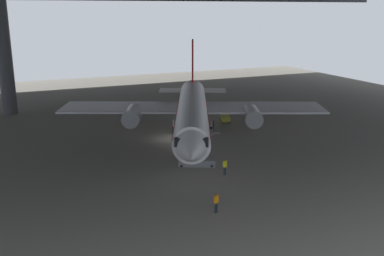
{
  "coord_description": "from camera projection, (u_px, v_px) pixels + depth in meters",
  "views": [
    {
      "loc": [
        -18.68,
        -49.11,
        15.63
      ],
      "look_at": [
        0.26,
        -4.69,
        2.53
      ],
      "focal_mm": 41.2,
      "sensor_mm": 36.0,
      "label": 1
    }
  ],
  "objects": [
    {
      "name": "ground_plane",
      "position": [
        175.0,
        139.0,
        54.76
      ],
      "size": [
        110.0,
        110.0,
        0.0
      ],
      "primitive_type": "plane",
      "color": "gray"
    },
    {
      "name": "airplane_main",
      "position": [
        192.0,
        111.0,
        54.26
      ],
      "size": [
        34.06,
        34.06,
        11.24
      ],
      "color": "white",
      "rests_on": "ground_plane"
    },
    {
      "name": "boarding_stairs",
      "position": [
        197.0,
        158.0,
        45.37
      ],
      "size": [
        4.37,
        2.94,
        4.61
      ],
      "color": "slate",
      "rests_on": "ground_plane"
    },
    {
      "name": "crew_worker_near_nose",
      "position": [
        216.0,
        201.0,
        34.66
      ],
      "size": [
        0.5,
        0.36,
        1.7
      ],
      "color": "#232838",
      "rests_on": "ground_plane"
    },
    {
      "name": "crew_worker_by_stairs",
      "position": [
        225.0,
        166.0,
        42.57
      ],
      "size": [
        0.53,
        0.32,
        1.66
      ],
      "color": "#232838",
      "rests_on": "ground_plane"
    },
    {
      "name": "baggage_tug",
      "position": [
        225.0,
        118.0,
        62.84
      ],
      "size": [
        1.94,
        2.49,
        0.9
      ],
      "color": "yellow",
      "rests_on": "ground_plane"
    }
  ]
}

